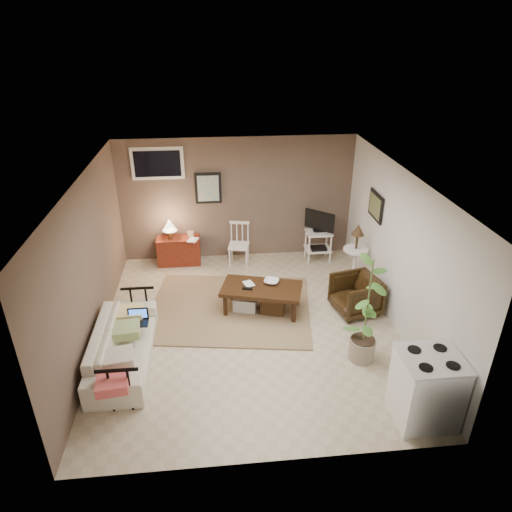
{
  "coord_description": "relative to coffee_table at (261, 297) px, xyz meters",
  "views": [
    {
      "loc": [
        -0.49,
        -5.85,
        4.22
      ],
      "look_at": [
        0.14,
        0.35,
        1.05
      ],
      "focal_mm": 32.0,
      "sensor_mm": 36.0,
      "label": 1
    }
  ],
  "objects": [
    {
      "name": "side_table",
      "position": [
        1.76,
        0.71,
        0.46
      ],
      "size": [
        0.44,
        0.44,
        1.17
      ],
      "color": "white",
      "rests_on": "floor"
    },
    {
      "name": "bowl",
      "position": [
        0.18,
        0.11,
        0.31
      ],
      "size": [
        0.24,
        0.14,
        0.24
      ],
      "primitive_type": "imported",
      "rotation": [
        0.0,
        0.0,
        -0.37
      ],
      "color": "#331F0E",
      "rests_on": "coffee_table"
    },
    {
      "name": "floor",
      "position": [
        -0.23,
        -0.4,
        -0.27
      ],
      "size": [
        5.0,
        5.0,
        0.0
      ],
      "primitive_type": "plane",
      "color": "#C1B293",
      "rests_on": "ground"
    },
    {
      "name": "red_console",
      "position": [
        -1.42,
        1.84,
        0.06
      ],
      "size": [
        0.82,
        0.36,
        0.95
      ],
      "color": "maroon",
      "rests_on": "floor"
    },
    {
      "name": "spindle_chair",
      "position": [
        -0.24,
        1.7,
        0.13
      ],
      "size": [
        0.44,
        0.44,
        0.84
      ],
      "color": "white",
      "rests_on": "floor"
    },
    {
      "name": "art_back",
      "position": [
        -0.78,
        2.07,
        1.18
      ],
      "size": [
        0.5,
        0.03,
        0.6
      ],
      "primitive_type": "cube",
      "color": "black"
    },
    {
      "name": "sofa_pillows",
      "position": [
        -1.99,
        -1.27,
        0.19
      ],
      "size": [
        0.37,
        1.81,
        0.13
      ],
      "primitive_type": null,
      "color": "beige",
      "rests_on": "sofa"
    },
    {
      "name": "coffee_table",
      "position": [
        0.0,
        0.0,
        0.0
      ],
      "size": [
        1.4,
        0.97,
        0.48
      ],
      "color": "#331F0E",
      "rests_on": "floor"
    },
    {
      "name": "rug",
      "position": [
        -0.51,
        0.11,
        -0.26
      ],
      "size": [
        2.9,
        2.46,
        0.03
      ],
      "primitive_type": "cube",
      "rotation": [
        0.0,
        0.0,
        -0.15
      ],
      "color": "#8F7653",
      "rests_on": "floor"
    },
    {
      "name": "tv_stand",
      "position": [
        1.32,
        1.69,
        0.28
      ],
      "size": [
        0.49,
        0.44,
        1.04
      ],
      "color": "white",
      "rests_on": "floor"
    },
    {
      "name": "laptop",
      "position": [
        -1.85,
        -0.73,
        0.21
      ],
      "size": [
        0.29,
        0.21,
        0.2
      ],
      "color": "black",
      "rests_on": "sofa"
    },
    {
      "name": "sofa",
      "position": [
        -2.03,
        -1.05,
        0.1
      ],
      "size": [
        0.56,
        1.9,
        0.74
      ],
      "primitive_type": "imported",
      "rotation": [
        0.0,
        0.0,
        1.57
      ],
      "color": "beige",
      "rests_on": "floor"
    },
    {
      "name": "potted_plant",
      "position": [
        1.27,
        -1.33,
        0.58
      ],
      "size": [
        0.4,
        0.4,
        1.59
      ],
      "color": "gray",
      "rests_on": "floor"
    },
    {
      "name": "sofa_end_rails",
      "position": [
        -1.92,
        -1.05,
        0.05
      ],
      "size": [
        0.51,
        1.9,
        0.64
      ],
      "primitive_type": null,
      "color": "black",
      "rests_on": "floor"
    },
    {
      "name": "armchair",
      "position": [
        1.52,
        -0.17,
        0.08
      ],
      "size": [
        0.76,
        0.79,
        0.69
      ],
      "primitive_type": "imported",
      "rotation": [
        0.0,
        0.0,
        -1.34
      ],
      "color": "black",
      "rests_on": "floor"
    },
    {
      "name": "book_console",
      "position": [
        -1.2,
        1.72,
        0.4
      ],
      "size": [
        0.17,
        0.08,
        0.24
      ],
      "primitive_type": "imported",
      "rotation": [
        0.0,
        0.0,
        -0.36
      ],
      "color": "#331F0E",
      "rests_on": "red_console"
    },
    {
      "name": "art_right",
      "position": [
        1.99,
        0.65,
        1.25
      ],
      "size": [
        0.03,
        0.6,
        0.45
      ],
      "primitive_type": "cube",
      "color": "black"
    },
    {
      "name": "stove",
      "position": [
        1.66,
        -2.46,
        0.18
      ],
      "size": [
        0.69,
        0.65,
        0.91
      ],
      "color": "white",
      "rests_on": "floor"
    },
    {
      "name": "book_table",
      "position": [
        -0.26,
        0.08,
        0.29
      ],
      "size": [
        0.15,
        0.06,
        0.2
      ],
      "primitive_type": "imported",
      "rotation": [
        0.0,
        0.0,
        0.33
      ],
      "color": "#331F0E",
      "rests_on": "coffee_table"
    },
    {
      "name": "window",
      "position": [
        -1.68,
        2.07,
        1.68
      ],
      "size": [
        0.96,
        0.03,
        0.6
      ],
      "primitive_type": "cube",
      "color": "white"
    }
  ]
}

